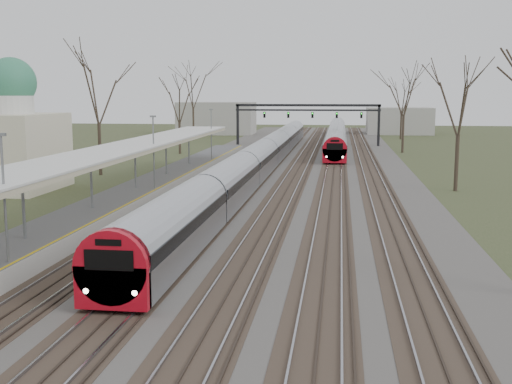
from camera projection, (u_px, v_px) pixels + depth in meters
The scene contains 8 objects.
track_bed at pixel (292, 169), 64.28m from camera, with size 24.00×160.00×0.22m.
platform at pixel (151, 188), 48.26m from camera, with size 3.50×69.00×1.00m, color #9E9B93.
canopy at pixel (130, 148), 43.32m from camera, with size 4.10×50.00×3.11m.
signal_gantry at pixel (308, 112), 92.93m from camera, with size 21.00×0.59×6.08m.
tree_west_far at pixel (98, 88), 58.44m from camera, with size 5.50×5.50×11.33m.
tree_east_far at pixel (460, 97), 48.68m from camera, with size 5.00×5.00×10.30m.
train_near at pixel (265, 154), 65.39m from camera, with size 2.62×90.21×3.05m.
train_far at pixel (337, 134), 96.72m from camera, with size 2.62×60.21×3.05m.
Camera 1 is at (5.05, -8.81, 7.51)m, focal length 45.00 mm.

